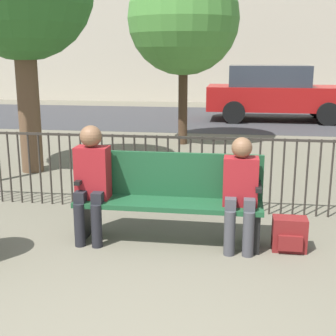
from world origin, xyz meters
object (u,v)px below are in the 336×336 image
object	(u,v)px
seated_person_0	(92,177)
seated_person_1	(240,188)
park_bench	(169,194)
tree_3	(184,19)
backpack	(289,234)
parked_car_0	(276,92)

from	to	relation	value
seated_person_0	seated_person_1	size ratio (longest dim) A/B	1.07
park_bench	seated_person_0	distance (m)	0.82
park_bench	tree_3	distance (m)	5.94
seated_person_1	tree_3	bearing A→B (deg)	102.32
park_bench	seated_person_1	bearing A→B (deg)	-10.47
seated_person_0	tree_3	xyz separation A→B (m)	(0.28, 5.64, 1.95)
tree_3	seated_person_0	bearing A→B (deg)	-92.86
backpack	tree_3	distance (m)	6.38
seated_person_1	seated_person_0	bearing A→B (deg)	179.81
park_bench	seated_person_0	size ratio (longest dim) A/B	1.58
parked_car_0	tree_3	bearing A→B (deg)	-118.49
seated_person_1	parked_car_0	xyz separation A→B (m)	(1.05, 9.86, 0.21)
seated_person_1	parked_car_0	world-z (taller)	parked_car_0
backpack	tree_3	xyz separation A→B (m)	(-1.73, 5.62, 2.47)
park_bench	seated_person_1	xyz separation A→B (m)	(0.73, -0.13, 0.14)
seated_person_1	tree_3	xyz separation A→B (m)	(-1.23, 5.65, 2.00)
seated_person_0	tree_3	distance (m)	5.98
tree_3	parked_car_0	distance (m)	5.12
park_bench	parked_car_0	size ratio (longest dim) A/B	0.46
seated_person_0	parked_car_0	world-z (taller)	parked_car_0
seated_person_0	tree_3	size ratio (longest dim) A/B	0.32
parked_car_0	seated_person_0	bearing A→B (deg)	-104.61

